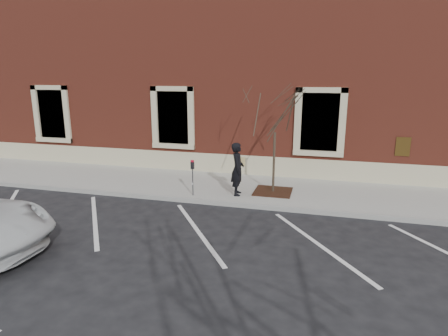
% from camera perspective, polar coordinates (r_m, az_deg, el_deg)
% --- Properties ---
extents(ground, '(120.00, 120.00, 0.00)m').
position_cam_1_polar(ground, '(12.34, -0.73, -5.61)').
color(ground, '#28282B').
rests_on(ground, ground).
extents(sidewalk_near, '(40.00, 3.50, 0.15)m').
position_cam_1_polar(sidewalk_near, '(13.93, 1.23, -3.00)').
color(sidewalk_near, '#ABAAA1').
rests_on(sidewalk_near, ground).
extents(curb_near, '(40.00, 0.12, 0.15)m').
position_cam_1_polar(curb_near, '(12.27, -0.79, -5.36)').
color(curb_near, '#9E9E99').
rests_on(curb_near, ground).
extents(parking_stripes, '(28.00, 4.40, 0.01)m').
position_cam_1_polar(parking_stripes, '(10.38, -4.06, -9.50)').
color(parking_stripes, silver).
rests_on(parking_stripes, ground).
extents(building_civic, '(40.00, 8.62, 8.00)m').
position_cam_1_polar(building_civic, '(19.20, 5.69, 13.45)').
color(building_civic, maroon).
rests_on(building_civic, ground).
extents(man, '(0.54, 0.72, 1.80)m').
position_cam_1_polar(man, '(12.65, 2.07, -0.15)').
color(man, black).
rests_on(man, sidewalk_near).
extents(parking_meter, '(0.11, 0.09, 1.22)m').
position_cam_1_polar(parking_meter, '(12.62, -4.81, -0.47)').
color(parking_meter, '#595B60').
rests_on(parking_meter, sidewalk_near).
extents(tree_grate, '(1.28, 1.28, 0.03)m').
position_cam_1_polar(tree_grate, '(13.27, 7.46, -3.57)').
color(tree_grate, '#391912').
rests_on(tree_grate, sidewalk_near).
extents(sapling, '(2.30, 2.30, 3.83)m').
position_cam_1_polar(sapling, '(12.73, 7.84, 7.95)').
color(sapling, '#413327').
rests_on(sapling, sidewalk_near).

